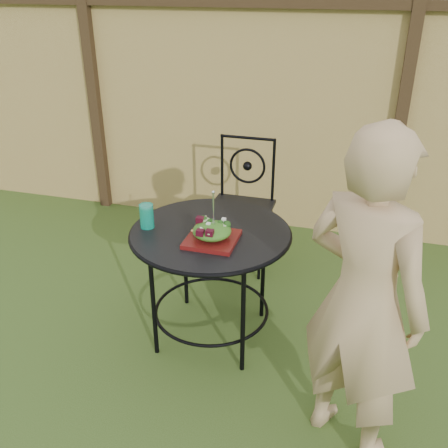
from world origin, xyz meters
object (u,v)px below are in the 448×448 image
Objects in this scene: salad_plate at (212,239)px; patio_chair at (242,200)px; patio_table at (211,252)px; diner at (363,303)px.

patio_chair is at bearing 95.26° from salad_plate.
patio_table is 0.95m from patio_chair.
patio_chair is 1.09m from salad_plate.
salad_plate reaches higher than patio_table.
diner reaches higher than salad_plate.
diner is 5.81× the size of salad_plate.
patio_table is 0.59× the size of diner.
salad_plate is at bearing -68.71° from patio_table.
patio_chair is 3.52× the size of salad_plate.
salad_plate is at bearing 1.06° from diner.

